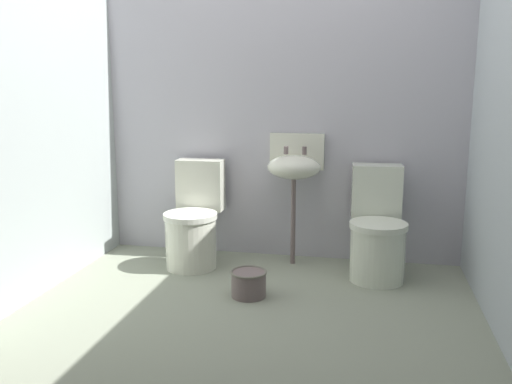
{
  "coord_description": "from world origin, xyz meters",
  "views": [
    {
      "loc": [
        0.68,
        -2.94,
        1.36
      ],
      "look_at": [
        0.0,
        0.31,
        0.7
      ],
      "focal_mm": 38.17,
      "sensor_mm": 36.0,
      "label": 1
    }
  ],
  "objects_px": {
    "toilet_right": "(377,233)",
    "bucket": "(249,283)",
    "toilet_left": "(194,223)",
    "sink": "(294,166)"
  },
  "relations": [
    {
      "from": "sink",
      "to": "toilet_left",
      "type": "bearing_deg",
      "value": -165.72
    },
    {
      "from": "sink",
      "to": "bucket",
      "type": "xyz_separation_m",
      "value": [
        -0.19,
        -0.75,
        -0.66
      ]
    },
    {
      "from": "toilet_right",
      "to": "bucket",
      "type": "relative_size",
      "value": 3.24
    },
    {
      "from": "toilet_left",
      "to": "bucket",
      "type": "height_order",
      "value": "toilet_left"
    },
    {
      "from": "toilet_right",
      "to": "bucket",
      "type": "distance_m",
      "value": 1.01
    },
    {
      "from": "sink",
      "to": "bucket",
      "type": "distance_m",
      "value": 1.02
    },
    {
      "from": "toilet_left",
      "to": "sink",
      "type": "distance_m",
      "value": 0.88
    },
    {
      "from": "toilet_left",
      "to": "bucket",
      "type": "bearing_deg",
      "value": 132.66
    },
    {
      "from": "toilet_left",
      "to": "sink",
      "type": "xyz_separation_m",
      "value": [
        0.74,
        0.19,
        0.43
      ]
    },
    {
      "from": "toilet_right",
      "to": "bucket",
      "type": "bearing_deg",
      "value": 30.79
    }
  ]
}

